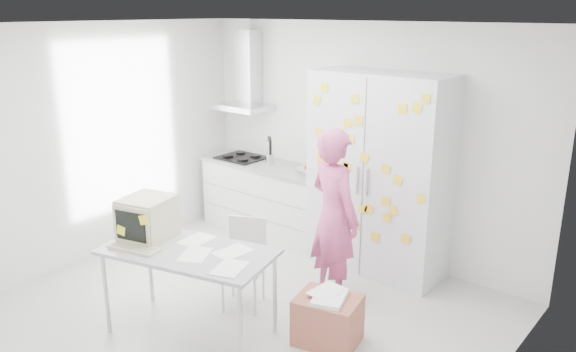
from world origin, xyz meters
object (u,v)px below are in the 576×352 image
Objects in this scene: chair at (245,257)px; cardboard_box at (328,319)px; person at (334,217)px; desk at (162,232)px.

chair is 1.41× the size of cardboard_box.
person is at bearing 17.88° from chair.
chair reaches higher than cardboard_box.
desk reaches higher than cardboard_box.
cardboard_box is (1.04, -0.04, -0.27)m from chair.
chair is at bearing 177.58° from cardboard_box.
person is at bearing 122.20° from cardboard_box.
desk is 1.66m from cardboard_box.
cardboard_box is at bearing 140.79° from person.
chair is (-0.62, -0.62, -0.39)m from person.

